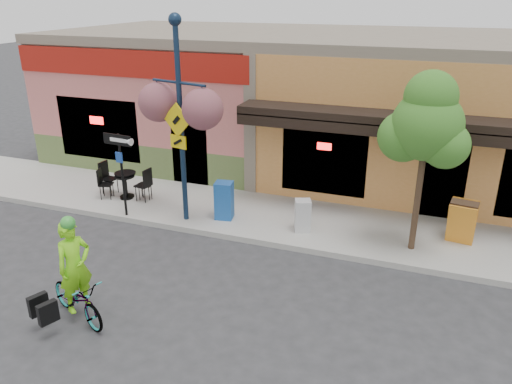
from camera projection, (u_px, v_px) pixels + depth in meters
The scene contains 14 objects.
ground at pixel (239, 252), 11.88m from camera, with size 90.00×90.00×0.00m, color #2D2D30.
sidewalk at pixel (267, 216), 13.59m from camera, with size 24.00×3.00×0.15m, color #9E9B93.
curb at pixel (248, 240), 12.33m from camera, with size 24.00×0.12×0.15m, color #A8A59E.
building at pixel (318, 99), 17.57m from camera, with size 18.20×8.20×4.50m, color #C46560, non-canonical shape.
bicycle at pixel (78, 299), 9.34m from camera, with size 0.58×1.66×0.87m, color maroon.
cyclist_rider at pixel (76, 278), 9.16m from camera, with size 0.65×0.43×1.78m, color #7EE518.
lamp_post at pixel (181, 123), 12.32m from camera, with size 1.66×0.66×5.20m, color #13263E, non-canonical shape.
one_way_sign at pixel (123, 176), 13.09m from camera, with size 0.87×0.19×2.26m, color black, non-canonical shape.
cafe_set_left at pixel (125, 184), 14.43m from camera, with size 1.51×0.75×0.90m, color black, non-canonical shape.
cafe_set_right at pixel (126, 181), 14.52m from camera, with size 1.64×0.82×0.99m, color black, non-canonical shape.
newspaper_box_blue at pixel (224, 200), 13.15m from camera, with size 0.46×0.41×1.01m, color #1A51A1, non-canonical shape.
newspaper_box_grey at pixel (303, 216), 12.48m from camera, with size 0.39×0.35×0.83m, color #BCBCBC, non-canonical shape.
street_tree at pixel (422, 164), 10.99m from camera, with size 1.64×1.64×4.19m, color #3D7A26, non-canonical shape.
sandwich_board at pixel (461, 225), 11.74m from camera, with size 0.62×0.46×1.04m, color orange, non-canonical shape.
Camera 1 is at (3.96, -9.70, 5.80)m, focal length 35.00 mm.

